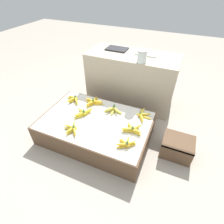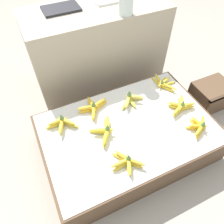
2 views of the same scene
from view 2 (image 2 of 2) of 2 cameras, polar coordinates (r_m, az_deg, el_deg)
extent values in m
plane|color=#A89E8E|center=(1.78, 3.86, -9.05)|extent=(10.00, 10.00, 0.00)
cube|color=brown|center=(1.68, 4.09, -6.78)|extent=(1.24, 0.82, 0.26)
cube|color=silver|center=(1.57, 4.35, -4.15)|extent=(1.20, 0.79, 0.00)
cube|color=tan|center=(2.12, -3.81, 16.54)|extent=(1.21, 0.53, 0.73)
cube|color=brown|center=(2.19, 24.45, 4.17)|extent=(0.32, 0.27, 0.21)
ellipsoid|color=gold|center=(1.42, 2.54, -11.94)|extent=(0.11, 0.13, 0.03)
ellipsoid|color=gold|center=(1.40, 2.64, -13.73)|extent=(0.15, 0.05, 0.03)
ellipsoid|color=gold|center=(1.40, 4.36, -13.77)|extent=(0.08, 0.14, 0.03)
ellipsoid|color=gold|center=(1.41, 5.32, -13.17)|extent=(0.11, 0.13, 0.03)
ellipsoid|color=gold|center=(1.40, 3.21, -11.58)|extent=(0.09, 0.14, 0.03)
ellipsoid|color=gold|center=(1.38, 2.43, -13.06)|extent=(0.14, 0.03, 0.03)
ellipsoid|color=gold|center=(1.37, 4.45, -13.44)|extent=(0.08, 0.14, 0.03)
ellipsoid|color=gold|center=(1.38, 5.80, -12.72)|extent=(0.12, 0.12, 0.03)
cone|color=#5B7F3D|center=(1.36, 4.37, -11.54)|extent=(0.03, 0.03, 0.04)
ellipsoid|color=gold|center=(1.69, 22.44, -3.07)|extent=(0.12, 0.10, 0.03)
ellipsoid|color=gold|center=(1.68, 21.22, -3.10)|extent=(0.05, 0.13, 0.03)
ellipsoid|color=gold|center=(1.65, 20.68, -3.93)|extent=(0.13, 0.08, 0.03)
ellipsoid|color=gold|center=(1.64, 21.86, -4.94)|extent=(0.12, 0.09, 0.03)
ellipsoid|color=gold|center=(1.67, 22.58, -2.56)|extent=(0.11, 0.11, 0.03)
ellipsoid|color=gold|center=(1.66, 21.58, -2.56)|extent=(0.04, 0.13, 0.03)
ellipsoid|color=gold|center=(1.64, 21.57, -3.43)|extent=(0.13, 0.08, 0.03)
ellipsoid|color=gold|center=(1.62, 21.93, -4.33)|extent=(0.13, 0.08, 0.03)
cone|color=#5B7F3D|center=(1.62, 22.86, -2.69)|extent=(0.03, 0.03, 0.04)
ellipsoid|color=yellow|center=(1.55, -1.41, -3.98)|extent=(0.07, 0.16, 0.03)
ellipsoid|color=yellow|center=(1.53, -3.27, -5.16)|extent=(0.15, 0.11, 0.03)
ellipsoid|color=yellow|center=(1.49, -1.57, -6.94)|extent=(0.12, 0.14, 0.03)
ellipsoid|color=yellow|center=(1.53, -1.18, -3.16)|extent=(0.09, 0.16, 0.03)
ellipsoid|color=yellow|center=(1.50, -2.54, -4.76)|extent=(0.16, 0.09, 0.03)
ellipsoid|color=yellow|center=(1.47, -1.58, -6.15)|extent=(0.12, 0.14, 0.03)
cone|color=#5B7F3D|center=(1.47, -1.20, -3.89)|extent=(0.03, 0.03, 0.05)
ellipsoid|color=gold|center=(1.76, 18.68, 1.10)|extent=(0.15, 0.06, 0.03)
ellipsoid|color=gold|center=(1.77, 17.42, 1.88)|extent=(0.09, 0.14, 0.03)
ellipsoid|color=gold|center=(1.74, 16.52, 1.23)|extent=(0.12, 0.12, 0.03)
ellipsoid|color=gold|center=(1.71, 16.93, 0.18)|extent=(0.14, 0.08, 0.03)
ellipsoid|color=gold|center=(1.74, 18.87, 1.75)|extent=(0.15, 0.06, 0.03)
ellipsoid|color=gold|center=(1.76, 17.79, 2.74)|extent=(0.11, 0.13, 0.03)
ellipsoid|color=gold|center=(1.72, 16.75, 1.84)|extent=(0.12, 0.12, 0.03)
ellipsoid|color=gold|center=(1.69, 16.97, 0.65)|extent=(0.14, 0.08, 0.03)
cone|color=#5B7F3D|center=(1.70, 18.13, 2.37)|extent=(0.03, 0.03, 0.04)
ellipsoid|color=gold|center=(1.61, -14.67, -3.32)|extent=(0.14, 0.04, 0.03)
ellipsoid|color=gold|center=(1.60, -12.98, -3.49)|extent=(0.09, 0.14, 0.03)
ellipsoid|color=gold|center=(1.59, -10.89, -3.20)|extent=(0.12, 0.12, 0.03)
ellipsoid|color=gold|center=(1.59, -14.14, -2.42)|extent=(0.14, 0.03, 0.03)
ellipsoid|color=gold|center=(1.56, -13.18, -3.66)|extent=(0.08, 0.14, 0.03)
ellipsoid|color=gold|center=(1.58, -11.81, -2.37)|extent=(0.11, 0.13, 0.03)
cone|color=#5B7F3D|center=(1.57, -13.13, -1.12)|extent=(0.03, 0.03, 0.04)
ellipsoid|color=gold|center=(1.68, -3.44, 1.58)|extent=(0.16, 0.07, 0.03)
ellipsoid|color=gold|center=(1.68, -5.29, 1.65)|extent=(0.03, 0.16, 0.03)
ellipsoid|color=gold|center=(1.66, -6.11, 0.47)|extent=(0.16, 0.05, 0.03)
ellipsoid|color=gold|center=(1.64, -4.84, -0.11)|extent=(0.09, 0.15, 0.03)
ellipsoid|color=gold|center=(1.66, -3.62, 2.22)|extent=(0.16, 0.08, 0.03)
ellipsoid|color=gold|center=(1.66, -5.27, 2.12)|extent=(0.04, 0.16, 0.03)
ellipsoid|color=gold|center=(1.64, -6.31, 1.17)|extent=(0.16, 0.06, 0.03)
ellipsoid|color=gold|center=(1.61, -4.83, 0.40)|extent=(0.09, 0.16, 0.03)
cone|color=#5B7F3D|center=(1.61, -4.90, 2.28)|extent=(0.03, 0.03, 0.05)
ellipsoid|color=#DBCC4C|center=(1.69, 3.50, 2.03)|extent=(0.12, 0.10, 0.03)
ellipsoid|color=#DBCC4C|center=(1.71, 5.19, 2.51)|extent=(0.04, 0.13, 0.03)
ellipsoid|color=#DBCC4C|center=(1.74, 6.35, 3.66)|extent=(0.13, 0.06, 0.03)
ellipsoid|color=#DBCC4C|center=(1.67, 4.09, 2.69)|extent=(0.10, 0.12, 0.03)
ellipsoid|color=#DBCC4C|center=(1.71, 5.84, 3.95)|extent=(0.12, 0.10, 0.03)
cone|color=#5B7F3D|center=(1.68, 4.57, 5.08)|extent=(0.04, 0.04, 0.05)
ellipsoid|color=gold|center=(1.87, 13.86, 6.17)|extent=(0.10, 0.16, 0.02)
ellipsoid|color=gold|center=(1.91, 14.16, 7.07)|extent=(0.17, 0.04, 0.02)
ellipsoid|color=gold|center=(1.92, 13.20, 7.57)|extent=(0.15, 0.12, 0.02)
ellipsoid|color=gold|center=(1.91, 11.85, 7.56)|extent=(0.04, 0.17, 0.02)
ellipsoid|color=gold|center=(1.86, 14.35, 6.58)|extent=(0.11, 0.16, 0.02)
ellipsoid|color=gold|center=(1.89, 13.53, 7.74)|extent=(0.17, 0.08, 0.02)
ellipsoid|color=gold|center=(1.90, 12.26, 8.16)|extent=(0.05, 0.17, 0.02)
cone|color=#5B7F3D|center=(1.85, 13.03, 7.92)|extent=(0.03, 0.03, 0.04)
cylinder|color=silver|center=(1.81, 3.67, 26.00)|extent=(0.11, 0.11, 0.13)
cube|color=white|center=(2.04, -0.41, 27.29)|extent=(0.27, 0.14, 0.02)
cube|color=#232328|center=(1.94, -13.20, 24.83)|extent=(0.29, 0.19, 0.02)
camera|label=1|loc=(1.35, 90.00, 4.18)|focal=28.00mm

